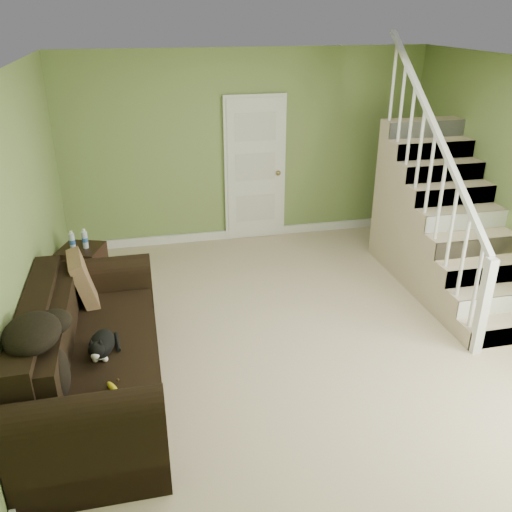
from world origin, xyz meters
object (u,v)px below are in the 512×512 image
cat (102,345)px  side_table (84,268)px  sofa (90,361)px  banana (113,388)px

cat → side_table: bearing=107.8°
sofa → cat: bearing=-52.2°
side_table → cat: bearing=-81.7°
side_table → cat: 2.25m
side_table → cat: (0.32, -2.20, 0.33)m
sofa → cat: size_ratio=4.63×
side_table → cat: side_table is taller
sofa → banana: sofa is taller
sofa → cat: (0.13, -0.17, 0.25)m
sofa → side_table: sofa is taller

